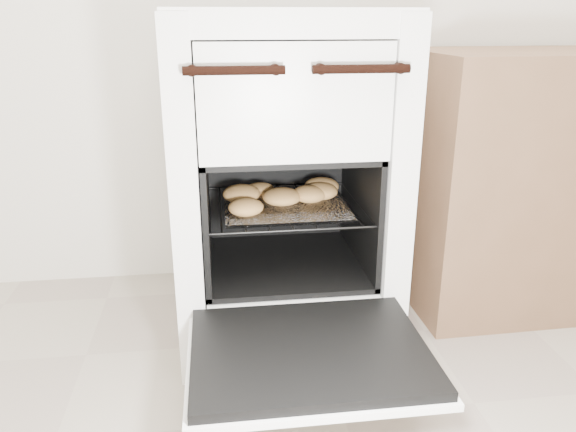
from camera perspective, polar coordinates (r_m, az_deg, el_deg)
stove at (r=1.64m, az=-0.67°, el=3.33°), size 0.60×0.67×0.92m
oven_door at (r=1.28m, az=2.17°, el=-13.81°), size 0.54×0.42×0.04m
oven_rack at (r=1.59m, az=-0.38°, el=1.06°), size 0.44×0.42×0.01m
foil_sheet at (r=1.57m, az=-0.29°, el=1.04°), size 0.34×0.30×0.01m
baked_rolls at (r=1.59m, az=-0.29°, el=2.29°), size 0.36×0.28×0.05m
counter at (r=2.01m, az=23.43°, el=3.53°), size 0.82×0.56×0.81m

